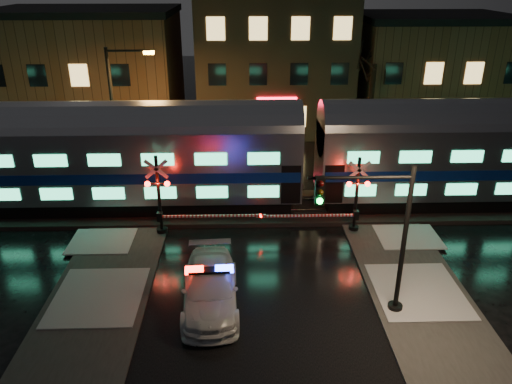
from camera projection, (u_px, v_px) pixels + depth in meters
ground at (257, 257)px, 23.05m from camera, size 120.00×120.00×0.00m
ballast at (254, 208)px, 27.56m from camera, size 90.00×4.20×0.24m
sidewalk_left at (76, 349)px, 17.37m from camera, size 4.00×20.00×0.12m
sidewalk_right at (445, 342)px, 17.71m from camera, size 4.00×20.00×0.12m
building_left at (91, 72)px, 40.97m from camera, size 14.00×10.00×9.00m
building_mid at (273, 55)px, 41.32m from camera, size 12.00×11.00×11.50m
building_right at (427, 73)px, 41.82m from camera, size 12.00×10.00×8.50m
train at (310, 152)px, 26.31m from camera, size 51.00×3.12×5.92m
police_car at (210, 288)px, 19.50m from camera, size 2.40×5.39×1.71m
crossing_signal_right at (349, 203)px, 24.61m from camera, size 5.61×0.65×3.97m
crossing_signal_left at (167, 204)px, 24.34m from camera, size 5.88×0.66×4.16m
traffic_light at (379, 240)px, 18.05m from camera, size 3.91×0.70×6.04m
streetlight at (118, 109)px, 29.12m from camera, size 2.76×0.29×8.25m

